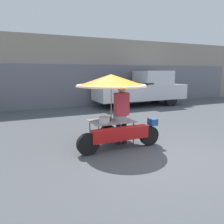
% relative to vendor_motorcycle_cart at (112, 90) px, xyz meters
% --- Properties ---
extents(ground_plane, '(36.00, 36.00, 0.00)m').
position_rel_vendor_motorcycle_cart_xyz_m(ground_plane, '(0.56, -1.13, -1.52)').
color(ground_plane, '#4C4F54').
extents(shopfront_building, '(28.00, 2.06, 3.93)m').
position_rel_vendor_motorcycle_cart_xyz_m(shopfront_building, '(0.56, 7.87, 0.43)').
color(shopfront_building, gray).
rests_on(shopfront_building, ground).
extents(vendor_motorcycle_cart, '(2.31, 1.94, 1.94)m').
position_rel_vendor_motorcycle_cart_xyz_m(vendor_motorcycle_cart, '(0.00, 0.00, 0.00)').
color(vendor_motorcycle_cart, black).
rests_on(vendor_motorcycle_cart, ground).
extents(vendor_person, '(0.38, 0.22, 1.67)m').
position_rel_vendor_motorcycle_cart_xyz_m(vendor_person, '(0.23, -0.09, -0.58)').
color(vendor_person, '#2D2D33').
rests_on(vendor_person, ground).
extents(pickup_truck, '(5.45, 1.88, 2.05)m').
position_rel_vendor_motorcycle_cart_xyz_m(pickup_truck, '(4.51, 5.66, -0.53)').
color(pickup_truck, black).
rests_on(pickup_truck, ground).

